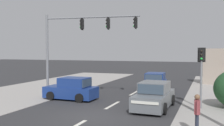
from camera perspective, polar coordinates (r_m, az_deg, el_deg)
ground_plane at (r=13.76m, az=-4.28°, el=-11.53°), size 140.00×140.00×0.00m
lane_dash_mid at (r=16.46m, az=0.13°, el=-9.14°), size 0.20×2.40×0.01m
lane_dash_far at (r=21.14m, az=4.84°, el=-6.50°), size 0.20×2.40×0.01m
kerb_left_verge at (r=21.65m, az=-20.65°, el=-6.43°), size 8.00×40.00×0.02m
traffic_signal_mast at (r=18.78m, az=-7.48°, el=5.65°), size 6.85×1.03×6.00m
pedestal_signal_right_kerb at (r=16.01m, az=18.88°, el=-0.89°), size 0.44×0.29×3.56m
sedan_kerbside_parked at (r=15.63m, az=9.17°, el=-7.20°), size 2.00×4.29×1.56m
hatchback_crossing_left at (r=22.06m, az=9.32°, el=-4.31°), size 1.91×3.70×1.53m
hatchback_oncoming_mid at (r=18.43m, az=-8.75°, el=-5.69°), size 3.67×1.84×1.53m
pedestrian_at_kerb at (r=11.24m, az=18.03°, el=-10.05°), size 0.25×0.56×1.63m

